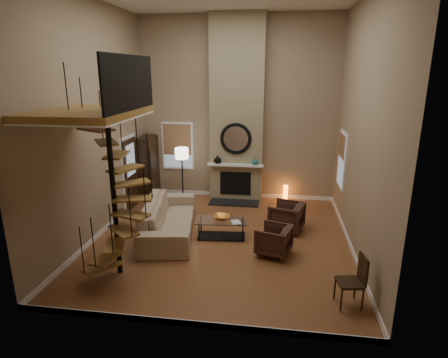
# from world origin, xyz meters

# --- Properties ---
(ground) EXTENTS (6.00, 6.50, 0.01)m
(ground) POSITION_xyz_m (0.00, 0.00, -0.01)
(ground) COLOR #965B30
(ground) RESTS_ON ground
(back_wall) EXTENTS (6.00, 0.02, 5.50)m
(back_wall) POSITION_xyz_m (0.00, 3.25, 2.75)
(back_wall) COLOR #967F60
(back_wall) RESTS_ON ground
(front_wall) EXTENTS (6.00, 0.02, 5.50)m
(front_wall) POSITION_xyz_m (0.00, -3.25, 2.75)
(front_wall) COLOR #967F60
(front_wall) RESTS_ON ground
(left_wall) EXTENTS (0.02, 6.50, 5.50)m
(left_wall) POSITION_xyz_m (-3.00, 0.00, 2.75)
(left_wall) COLOR #967F60
(left_wall) RESTS_ON ground
(right_wall) EXTENTS (0.02, 6.50, 5.50)m
(right_wall) POSITION_xyz_m (3.00, 0.00, 2.75)
(right_wall) COLOR #967F60
(right_wall) RESTS_ON ground
(baseboard_back) EXTENTS (6.00, 0.02, 0.12)m
(baseboard_back) POSITION_xyz_m (0.00, 3.24, 0.06)
(baseboard_back) COLOR white
(baseboard_back) RESTS_ON ground
(baseboard_front) EXTENTS (6.00, 0.02, 0.12)m
(baseboard_front) POSITION_xyz_m (0.00, -3.24, 0.06)
(baseboard_front) COLOR white
(baseboard_front) RESTS_ON ground
(baseboard_left) EXTENTS (0.02, 6.50, 0.12)m
(baseboard_left) POSITION_xyz_m (-2.99, 0.00, 0.06)
(baseboard_left) COLOR white
(baseboard_left) RESTS_ON ground
(baseboard_right) EXTENTS (0.02, 6.50, 0.12)m
(baseboard_right) POSITION_xyz_m (2.99, 0.00, 0.06)
(baseboard_right) COLOR white
(baseboard_right) RESTS_ON ground
(chimney_breast) EXTENTS (1.60, 0.38, 5.50)m
(chimney_breast) POSITION_xyz_m (0.00, 3.06, 2.75)
(chimney_breast) COLOR #8E815C
(chimney_breast) RESTS_ON ground
(hearth) EXTENTS (1.50, 0.60, 0.04)m
(hearth) POSITION_xyz_m (0.00, 2.57, 0.02)
(hearth) COLOR black
(hearth) RESTS_ON ground
(firebox) EXTENTS (0.95, 0.02, 0.72)m
(firebox) POSITION_xyz_m (0.00, 2.86, 0.55)
(firebox) COLOR black
(firebox) RESTS_ON chimney_breast
(mantel) EXTENTS (1.70, 0.18, 0.06)m
(mantel) POSITION_xyz_m (0.00, 2.78, 1.15)
(mantel) COLOR white
(mantel) RESTS_ON chimney_breast
(mirror_frame) EXTENTS (0.94, 0.10, 0.94)m
(mirror_frame) POSITION_xyz_m (0.00, 2.84, 1.95)
(mirror_frame) COLOR black
(mirror_frame) RESTS_ON chimney_breast
(mirror_disc) EXTENTS (0.80, 0.01, 0.80)m
(mirror_disc) POSITION_xyz_m (0.00, 2.85, 1.95)
(mirror_disc) COLOR white
(mirror_disc) RESTS_ON chimney_breast
(vase_left) EXTENTS (0.24, 0.24, 0.25)m
(vase_left) POSITION_xyz_m (-0.55, 2.82, 1.30)
(vase_left) COLOR black
(vase_left) RESTS_ON mantel
(vase_right) EXTENTS (0.20, 0.20, 0.21)m
(vase_right) POSITION_xyz_m (0.60, 2.82, 1.28)
(vase_right) COLOR #1A5B5D
(vase_right) RESTS_ON mantel
(window_back) EXTENTS (1.02, 0.06, 1.52)m
(window_back) POSITION_xyz_m (-1.90, 3.22, 1.62)
(window_back) COLOR white
(window_back) RESTS_ON back_wall
(window_right) EXTENTS (0.06, 1.02, 1.52)m
(window_right) POSITION_xyz_m (2.97, 2.00, 1.63)
(window_right) COLOR white
(window_right) RESTS_ON right_wall
(entry_door) EXTENTS (0.10, 1.05, 2.16)m
(entry_door) POSITION_xyz_m (-2.95, 1.80, 1.05)
(entry_door) COLOR white
(entry_door) RESTS_ON ground
(loft) EXTENTS (1.70, 2.20, 1.09)m
(loft) POSITION_xyz_m (-2.04, -1.80, 3.24)
(loft) COLOR olive
(loft) RESTS_ON left_wall
(spiral_stair) EXTENTS (1.47, 1.47, 4.06)m
(spiral_stair) POSITION_xyz_m (-1.78, -1.79, 1.78)
(spiral_stair) COLOR black
(spiral_stair) RESTS_ON ground
(hutch) EXTENTS (0.42, 0.90, 2.01)m
(hutch) POSITION_xyz_m (-2.74, 2.76, 0.95)
(hutch) COLOR black
(hutch) RESTS_ON ground
(sofa) EXTENTS (1.63, 3.07, 0.85)m
(sofa) POSITION_xyz_m (-1.36, 0.20, 0.40)
(sofa) COLOR tan
(sofa) RESTS_ON ground
(armchair_near) EXTENTS (0.99, 0.98, 0.73)m
(armchair_near) POSITION_xyz_m (1.61, 0.78, 0.35)
(armchair_near) COLOR #41261E
(armchair_near) RESTS_ON ground
(armchair_far) EXTENTS (0.88, 0.86, 0.64)m
(armchair_far) POSITION_xyz_m (1.31, -0.62, 0.35)
(armchair_far) COLOR #41261E
(armchair_far) RESTS_ON ground
(coffee_table) EXTENTS (1.30, 0.73, 0.46)m
(coffee_table) POSITION_xyz_m (-0.03, 0.14, 0.28)
(coffee_table) COLOR silver
(coffee_table) RESTS_ON ground
(bowl) EXTENTS (0.39, 0.39, 0.10)m
(bowl) POSITION_xyz_m (-0.03, 0.19, 0.50)
(bowl) COLOR orange
(bowl) RESTS_ON coffee_table
(book) EXTENTS (0.30, 0.33, 0.03)m
(book) POSITION_xyz_m (0.32, -0.01, 0.46)
(book) COLOR gray
(book) RESTS_ON coffee_table
(floor_lamp) EXTENTS (0.40, 0.40, 1.71)m
(floor_lamp) POSITION_xyz_m (-1.56, 2.41, 1.41)
(floor_lamp) COLOR black
(floor_lamp) RESTS_ON ground
(accent_lamp) EXTENTS (0.14, 0.14, 0.51)m
(accent_lamp) POSITION_xyz_m (1.54, 3.01, 0.25)
(accent_lamp) COLOR orange
(accent_lamp) RESTS_ON ground
(side_chair) EXTENTS (0.48, 0.47, 0.92)m
(side_chair) POSITION_xyz_m (2.64, -2.27, 0.53)
(side_chair) COLOR black
(side_chair) RESTS_ON ground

